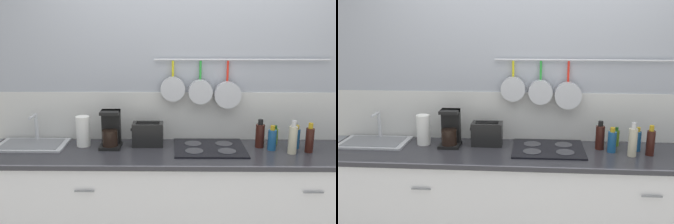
% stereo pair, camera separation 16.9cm
% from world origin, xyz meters
% --- Properties ---
extents(wall_back, '(7.20, 0.16, 2.60)m').
position_xyz_m(wall_back, '(0.00, 0.35, 1.27)').
color(wall_back, '#999EA8').
rests_on(wall_back, ground_plane).
extents(cabinet_base, '(3.20, 0.60, 0.86)m').
position_xyz_m(cabinet_base, '(0.00, -0.00, 0.43)').
color(cabinet_base, silver).
rests_on(cabinet_base, ground_plane).
extents(countertop, '(3.24, 0.63, 0.03)m').
position_xyz_m(countertop, '(0.00, 0.00, 0.88)').
color(countertop, '#2D2D33').
rests_on(countertop, cabinet_base).
extents(sink_basin, '(0.54, 0.34, 0.24)m').
position_xyz_m(sink_basin, '(-1.31, 0.13, 0.91)').
color(sink_basin, '#B7BABF').
rests_on(sink_basin, countertop).
extents(paper_towel_roll, '(0.11, 0.11, 0.24)m').
position_xyz_m(paper_towel_roll, '(-0.90, 0.13, 1.02)').
color(paper_towel_roll, white).
rests_on(paper_towel_roll, countertop).
extents(coffee_maker, '(0.16, 0.18, 0.29)m').
position_xyz_m(coffee_maker, '(-0.67, 0.11, 1.02)').
color(coffee_maker, black).
rests_on(coffee_maker, countertop).
extents(toaster, '(0.26, 0.14, 0.19)m').
position_xyz_m(toaster, '(-0.38, 0.15, 0.99)').
color(toaster, black).
rests_on(toaster, countertop).
extents(cooktop, '(0.55, 0.45, 0.01)m').
position_xyz_m(cooktop, '(0.11, 0.07, 0.90)').
color(cooktop, black).
rests_on(cooktop, countertop).
extents(bottle_sesame_oil, '(0.07, 0.07, 0.23)m').
position_xyz_m(bottle_sesame_oil, '(0.51, 0.12, 0.99)').
color(bottle_sesame_oil, '#33140F').
rests_on(bottle_sesame_oil, countertop).
extents(bottle_dish_soap, '(0.06, 0.06, 0.19)m').
position_xyz_m(bottle_dish_soap, '(0.59, 0.05, 0.98)').
color(bottle_dish_soap, navy).
rests_on(bottle_dish_soap, countertop).
extents(bottle_olive_oil, '(0.05, 0.05, 0.15)m').
position_xyz_m(bottle_olive_oil, '(0.65, 0.21, 0.96)').
color(bottle_olive_oil, '#4C721E').
rests_on(bottle_olive_oil, countertop).
extents(bottle_vinegar, '(0.06, 0.06, 0.26)m').
position_xyz_m(bottle_vinegar, '(0.72, -0.03, 1.01)').
color(bottle_vinegar, '#BFB799').
rests_on(bottle_vinegar, countertop).
extents(bottle_cooking_wine, '(0.05, 0.05, 0.19)m').
position_xyz_m(bottle_cooking_wine, '(0.79, 0.09, 0.98)').
color(bottle_cooking_wine, navy).
rests_on(bottle_cooking_wine, countertop).
extents(bottle_hot_sauce, '(0.06, 0.06, 0.23)m').
position_xyz_m(bottle_hot_sauce, '(0.86, -0.00, 1.00)').
color(bottle_hot_sauce, '#33140F').
rests_on(bottle_hot_sauce, countertop).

